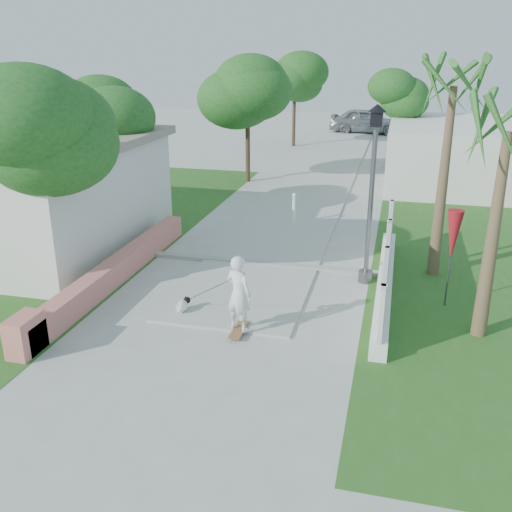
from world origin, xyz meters
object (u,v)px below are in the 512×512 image
(skateboarder, at_px, (216,292))
(parked_car, at_px, (367,121))
(bollard, at_px, (294,208))
(patio_umbrella, at_px, (453,237))
(street_lamp, at_px, (372,189))
(dog, at_px, (183,305))

(skateboarder, bearing_deg, parked_car, -69.89)
(bollard, bearing_deg, parked_car, 87.67)
(patio_umbrella, bearing_deg, bollard, 129.91)
(bollard, distance_m, parked_car, 22.53)
(street_lamp, bearing_deg, bollard, 120.96)
(parked_car, bearing_deg, dog, 178.05)
(dog, relative_size, parked_car, 0.10)
(patio_umbrella, height_order, skateboarder, patio_umbrella)
(street_lamp, distance_m, parked_car, 27.11)
(skateboarder, bearing_deg, street_lamp, -110.40)
(bollard, bearing_deg, skateboarder, -92.02)
(street_lamp, height_order, skateboarder, street_lamp)
(bollard, bearing_deg, dog, -99.05)
(street_lamp, relative_size, dog, 8.66)
(skateboarder, relative_size, parked_car, 0.37)
(dog, height_order, parked_car, parked_car)
(patio_umbrella, bearing_deg, dog, -162.07)
(street_lamp, bearing_deg, parked_car, 93.78)
(street_lamp, xyz_separation_m, patio_umbrella, (1.90, -1.00, -0.74))
(street_lamp, distance_m, skateboarder, 4.68)
(dog, distance_m, parked_car, 29.96)
(street_lamp, relative_size, patio_umbrella, 1.93)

